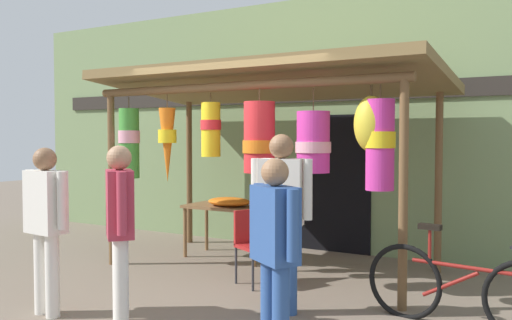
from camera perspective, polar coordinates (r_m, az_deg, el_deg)
The scene contains 11 objects.
ground_plane at distance 6.31m, azimuth -2.63°, elevation -12.97°, with size 30.00×30.00×0.00m, color #756656.
shop_facade at distance 8.17m, azimuth 6.22°, elevation 3.76°, with size 11.16×0.29×3.74m.
market_stall_canopy at distance 6.60m, azimuth 1.33°, elevation 6.24°, with size 4.31×2.19×2.54m.
display_table at distance 7.50m, azimuth -2.88°, elevation -5.49°, with size 1.22×0.62×0.73m.
flower_heap_on_table at distance 7.41m, azimuth -2.80°, elevation -4.43°, with size 0.63×0.44×0.12m.
folding_chair at distance 6.22m, azimuth -0.20°, elevation -8.45°, with size 0.54×0.54×0.84m.
parked_bicycle at distance 5.14m, azimuth 20.88°, elevation -12.70°, with size 1.74×0.44×0.92m.
vendor_in_orange at distance 4.94m, azimuth -14.22°, elevation -6.18°, with size 0.46×0.43×1.60m.
customer_foreground at distance 4.03m, azimuth 2.01°, elevation -8.82°, with size 0.51×0.40×1.52m.
shopper_by_bananas at distance 5.10m, azimuth 2.69°, elevation -5.06°, with size 0.58×0.31×1.71m.
passerby_at_right at distance 5.43m, azimuth -21.37°, elevation -5.67°, with size 0.59×0.26×1.58m.
Camera 1 is at (3.26, -5.14, 1.68)m, focal length 37.78 mm.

